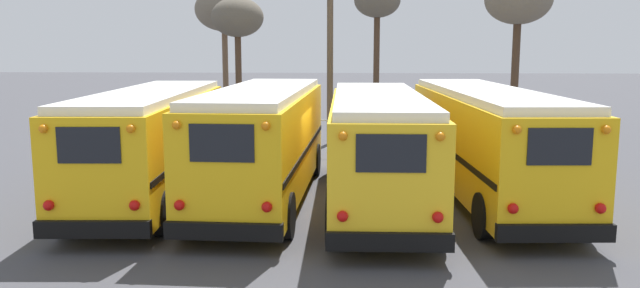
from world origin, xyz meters
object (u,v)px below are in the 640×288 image
object	(u,v)px
utility_pole	(330,54)
bare_tree_0	(377,3)
school_bus_0	(153,140)
school_bus_1	(263,139)
school_bus_2	(377,145)
bare_tree_2	(224,10)
school_bus_3	(485,138)
bare_tree_3	(518,1)
bare_tree_1	(237,19)

from	to	relation	value
utility_pole	bare_tree_0	size ratio (longest dim) A/B	0.96
school_bus_0	school_bus_1	size ratio (longest dim) A/B	1.02
school_bus_2	utility_pole	bearing A→B (deg)	98.79
utility_pole	bare_tree_2	distance (m)	13.00
school_bus_3	school_bus_1	bearing A→B (deg)	-172.44
bare_tree_3	school_bus_3	bearing A→B (deg)	-107.18
school_bus_3	bare_tree_0	distance (m)	19.54
school_bus_3	bare_tree_3	size ratio (longest dim) A/B	1.41
school_bus_2	school_bus_3	xyz separation A→B (m)	(3.11, 1.24, 0.02)
bare_tree_1	school_bus_0	bearing A→B (deg)	-87.87
utility_pole	school_bus_0	bearing A→B (deg)	-114.65
school_bus_2	bare_tree_2	bearing A→B (deg)	111.40
bare_tree_0	utility_pole	bearing A→B (deg)	-103.95
school_bus_0	bare_tree_2	bearing A→B (deg)	95.87
bare_tree_3	bare_tree_2	bearing A→B (deg)	159.63
school_bus_1	bare_tree_1	world-z (taller)	bare_tree_1
utility_pole	bare_tree_2	size ratio (longest dim) A/B	0.97
school_bus_2	bare_tree_3	distance (m)	17.82
school_bus_2	bare_tree_1	world-z (taller)	bare_tree_1
school_bus_1	bare_tree_2	size ratio (longest dim) A/B	1.26
school_bus_0	bare_tree_3	xyz separation A→B (m)	(13.72, 14.97, 4.74)
school_bus_3	bare_tree_2	size ratio (longest dim) A/B	1.42
school_bus_1	school_bus_2	world-z (taller)	school_bus_1
school_bus_2	bare_tree_0	bearing A→B (deg)	87.88
bare_tree_0	bare_tree_1	world-z (taller)	bare_tree_0
utility_pole	bare_tree_3	bearing A→B (deg)	28.51
bare_tree_2	school_bus_1	bearing A→B (deg)	-75.91
bare_tree_1	bare_tree_3	bearing A→B (deg)	-7.75
school_bus_1	school_bus_0	bearing A→B (deg)	178.74
school_bus_1	school_bus_3	distance (m)	6.27
bare_tree_3	utility_pole	bearing A→B (deg)	-151.49
school_bus_2	bare_tree_2	xyz separation A→B (m)	(-8.36, 21.34, 4.66)
school_bus_0	bare_tree_1	world-z (taller)	bare_tree_1
school_bus_1	bare_tree_0	size ratio (longest dim) A/B	1.24
school_bus_2	utility_pole	distance (m)	10.85
utility_pole	bare_tree_0	xyz separation A→B (m)	(2.36, 9.50, 2.71)
bare_tree_3	bare_tree_0	bearing A→B (deg)	146.10
school_bus_1	utility_pole	size ratio (longest dim) A/B	1.30
school_bus_0	school_bus_2	bearing A→B (deg)	-4.43
school_bus_2	utility_pole	size ratio (longest dim) A/B	1.33
school_bus_3	bare_tree_3	bearing A→B (deg)	72.82
bare_tree_1	utility_pole	bearing A→B (deg)	-52.91
school_bus_3	bare_tree_2	xyz separation A→B (m)	(-11.47, 20.10, 4.64)
utility_pole	bare_tree_0	distance (m)	10.16
utility_pole	bare_tree_1	xyz separation A→B (m)	(-5.22, 6.91, 1.74)
school_bus_0	school_bus_3	size ratio (longest dim) A/B	0.90
school_bus_0	bare_tree_2	size ratio (longest dim) A/B	1.28
bare_tree_1	bare_tree_3	xyz separation A→B (m)	(14.35, -1.95, 0.76)
school_bus_1	bare_tree_2	world-z (taller)	bare_tree_2
school_bus_3	bare_tree_3	xyz separation A→B (m)	(4.39, 14.21, 4.73)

